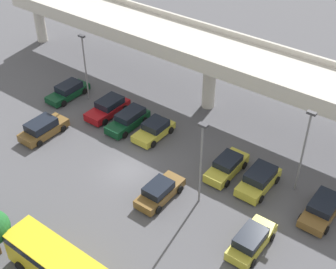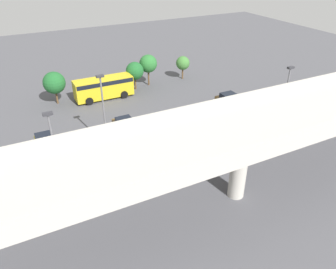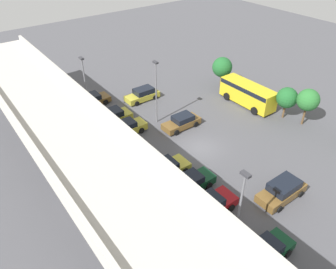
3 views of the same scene
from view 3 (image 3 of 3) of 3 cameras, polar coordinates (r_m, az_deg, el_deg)
ground_plane at (r=34.77m, az=5.61°, el=-2.30°), size 109.07×109.07×0.00m
highway_overpass at (r=25.85m, az=-15.10°, el=-1.67°), size 52.21×6.77×7.24m
parked_car_0 at (r=25.57m, az=16.41°, el=-19.15°), size 2.08×4.84×1.50m
parked_car_1 at (r=30.28m, az=19.26°, el=-9.17°), size 2.22×4.73×1.66m
parked_car_2 at (r=27.60m, az=7.16°, el=-12.23°), size 2.23×4.79×1.62m
parked_car_3 at (r=29.30m, az=3.67°, el=-8.55°), size 2.04×4.79×1.59m
parked_car_4 at (r=30.90m, az=-0.24°, el=-5.92°), size 2.25×4.31×1.51m
parked_car_5 at (r=37.50m, az=2.42°, el=2.21°), size 2.04×4.56×1.52m
parked_car_6 at (r=36.63m, az=-7.37°, el=1.08°), size 2.05×4.64×1.54m
parked_car_7 at (r=38.83m, az=-9.74°, el=3.05°), size 2.26×4.49×1.63m
parked_car_8 at (r=43.33m, az=-4.44°, el=6.95°), size 2.06×4.55×1.60m
parked_car_9 at (r=43.14m, az=-13.28°, el=5.87°), size 2.25×4.61×1.43m
shuttle_bus at (r=42.95m, az=13.72°, el=7.09°), size 7.56×2.64×2.75m
lamp_post_near_aisle at (r=36.69m, az=-2.10°, el=8.13°), size 0.70×0.35×7.54m
lamp_post_mid_lot at (r=23.02m, az=12.42°, el=-12.14°), size 0.70×0.35×7.28m
lamp_post_by_overpass at (r=38.60m, az=-14.20°, el=8.55°), size 0.70×0.35×7.63m
tree_front_centre at (r=40.03m, az=23.22°, el=5.54°), size 2.51×2.51×4.45m
tree_front_right at (r=40.82m, az=20.02°, el=6.02°), size 2.46×2.46×3.90m
tree_front_far_right at (r=46.74m, az=9.42°, el=11.49°), size 2.76×2.76×4.19m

